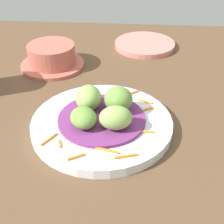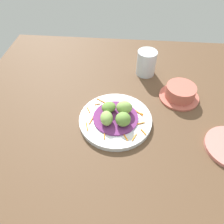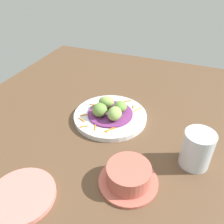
# 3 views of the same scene
# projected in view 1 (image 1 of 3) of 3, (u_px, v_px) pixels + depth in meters

# --- Properties ---
(table_surface) EXTENTS (1.10, 1.10, 0.02)m
(table_surface) POSITION_uv_depth(u_px,v_px,m) (90.00, 137.00, 0.57)
(table_surface) COLOR brown
(table_surface) RESTS_ON ground
(main_plate) EXTENTS (0.25, 0.25, 0.02)m
(main_plate) POSITION_uv_depth(u_px,v_px,m) (102.00, 124.00, 0.57)
(main_plate) COLOR silver
(main_plate) RESTS_ON table_surface
(cabbage_bed) EXTENTS (0.15, 0.15, 0.01)m
(cabbage_bed) POSITION_uv_depth(u_px,v_px,m) (102.00, 119.00, 0.56)
(cabbage_bed) COLOR #702D6B
(cabbage_bed) RESTS_ON main_plate
(carrot_garnish) EXTENTS (0.18, 0.21, 0.00)m
(carrot_garnish) POSITION_uv_depth(u_px,v_px,m) (107.00, 119.00, 0.56)
(carrot_garnish) COLOR orange
(carrot_garnish) RESTS_ON main_plate
(guac_scoop_left) EXTENTS (0.06, 0.06, 0.03)m
(guac_scoop_left) POSITION_uv_depth(u_px,v_px,m) (83.00, 118.00, 0.53)
(guac_scoop_left) COLOR olive
(guac_scoop_left) RESTS_ON cabbage_bed
(guac_scoop_center) EXTENTS (0.06, 0.05, 0.04)m
(guac_scoop_center) POSITION_uv_depth(u_px,v_px,m) (116.00, 118.00, 0.53)
(guac_scoop_center) COLOR #84A851
(guac_scoop_center) RESTS_ON cabbage_bed
(guac_scoop_right) EXTENTS (0.07, 0.07, 0.04)m
(guac_scoop_right) POSITION_uv_depth(u_px,v_px,m) (118.00, 99.00, 0.57)
(guac_scoop_right) COLOR olive
(guac_scoop_right) RESTS_ON cabbage_bed
(guac_scoop_back) EXTENTS (0.05, 0.06, 0.04)m
(guac_scoop_back) POSITION_uv_depth(u_px,v_px,m) (88.00, 98.00, 0.57)
(guac_scoop_back) COLOR #84A851
(guac_scoop_back) RESTS_ON cabbage_bed
(side_plate_small) EXTENTS (0.16, 0.16, 0.01)m
(side_plate_small) POSITION_uv_depth(u_px,v_px,m) (145.00, 45.00, 0.86)
(side_plate_small) COLOR tan
(side_plate_small) RESTS_ON table_surface
(terracotta_bowl) EXTENTS (0.15, 0.15, 0.05)m
(terracotta_bowl) POSITION_uv_depth(u_px,v_px,m) (52.00, 57.00, 0.76)
(terracotta_bowl) COLOR #B75B4C
(terracotta_bowl) RESTS_ON table_surface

